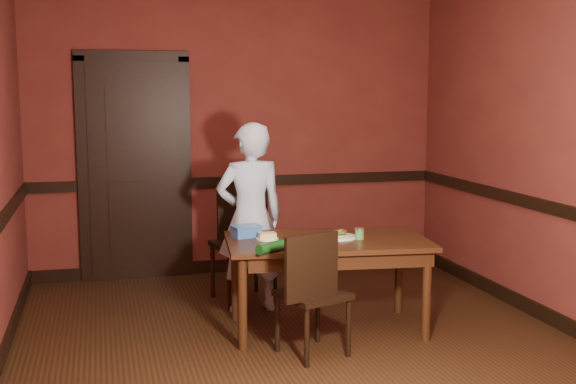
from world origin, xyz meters
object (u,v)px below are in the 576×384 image
person (250,218)px  sandwich_plate (340,236)px  chair_near (313,292)px  chair_far (243,243)px  food_tub (246,231)px  sauce_jar (359,233)px  cheese_saucer (267,237)px  dining_table (327,284)px

person → sandwich_plate: bearing=127.2°
chair_near → sandwich_plate: size_ratio=3.58×
chair_far → food_tub: size_ratio=4.22×
chair_near → person: person is taller
sauce_jar → person: bearing=135.2°
chair_near → food_tub: 0.82m
person → cheese_saucer: person is taller
dining_table → sauce_jar: size_ratio=17.88×
chair_far → cheese_saucer: (0.02, -0.81, 0.21)m
chair_near → sandwich_plate: (0.35, 0.47, 0.28)m
person → sandwich_plate: person is taller
dining_table → sandwich_plate: size_ratio=6.08×
dining_table → person: size_ratio=0.96×
person → sandwich_plate: size_ratio=6.31×
dining_table → sauce_jar: bearing=-8.8°
chair_near → sauce_jar: (0.48, 0.40, 0.30)m
chair_near → cheese_saucer: bearing=-91.2°
person → chair_near: bearing=95.4°
sandwich_plate → sauce_jar: sauce_jar is taller
chair_near → person: (-0.20, 1.08, 0.33)m
chair_near → sauce_jar: bearing=-159.3°
sauce_jar → food_tub: food_tub is taller
chair_far → food_tub: 0.73m
sauce_jar → food_tub: (-0.80, 0.29, 0.00)m
person → sauce_jar: 0.96m
food_tub → chair_far: bearing=66.9°
food_tub → sandwich_plate: bearing=-32.0°
chair_far → chair_near: size_ratio=1.15×
sauce_jar → cheese_saucer: size_ratio=0.50×
dining_table → cheese_saucer: (-0.43, 0.09, 0.37)m
dining_table → chair_far: 1.03m
sandwich_plate → chair_far: bearing=121.9°
cheese_saucer → food_tub: 0.19m
chair_far → sandwich_plate: size_ratio=4.13×
food_tub → person: bearing=59.9°
sandwich_plate → food_tub: 0.70m
person → food_tub: (-0.11, -0.39, -0.03)m
dining_table → sandwich_plate: 0.38m
sandwich_plate → cheese_saucer: 0.54m
chair_near → food_tub: chair_near is taller
dining_table → cheese_saucer: bearing=174.1°
person → food_tub: person is taller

